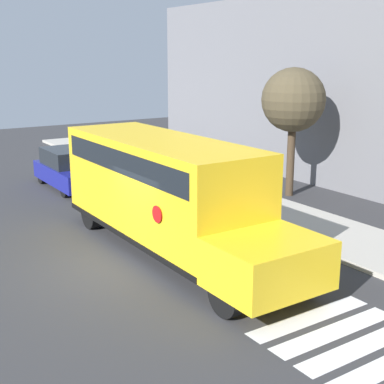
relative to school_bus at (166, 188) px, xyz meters
name	(u,v)px	position (x,y,z in m)	size (l,w,h in m)	color
ground_plane	(124,265)	(0.51, -1.63, -1.82)	(60.00, 60.00, 0.00)	#333335
sidewalk_strip	(300,222)	(0.51, 4.87, -1.74)	(44.00, 3.00, 0.15)	#B2ADA3
school_bus	(166,188)	(0.00, 0.00, 0.00)	(9.59, 2.57, 3.21)	yellow
parked_car	(70,169)	(-8.74, 0.40, -1.03)	(4.32, 1.81, 1.63)	navy
tree_far_sidewalk	(293,101)	(-2.55, 7.29, 1.96)	(2.49, 2.49, 5.07)	#423323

